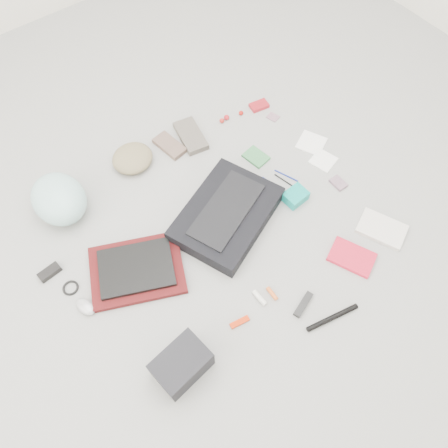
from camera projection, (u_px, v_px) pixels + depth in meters
ground_plane at (224, 229)px, 2.08m from camera, size 4.00×4.00×0.00m
messenger_bag at (227, 215)px, 2.07m from camera, size 0.60×0.52×0.08m
bag_flap at (227, 209)px, 2.03m from camera, size 0.45×0.33×0.01m
laptop_sleeve at (137, 270)px, 1.96m from camera, size 0.50×0.45×0.03m
laptop at (136, 268)px, 1.94m from camera, size 0.39×0.35×0.02m
bike_helmet at (59, 199)px, 2.05m from camera, size 0.25×0.31×0.18m
beanie at (132, 158)px, 2.24m from camera, size 0.26×0.25×0.07m
mitten_left at (170, 146)px, 2.32m from camera, size 0.12×0.19×0.03m
mitten_right at (191, 136)px, 2.34m from camera, size 0.16×0.25×0.03m
power_brick at (50, 272)px, 1.95m from camera, size 0.10×0.06×0.03m
cable_coil at (71, 288)px, 1.92m from camera, size 0.09×0.09×0.01m
mouse at (86, 307)px, 1.87m from camera, size 0.08×0.11×0.04m
camera_bag at (182, 365)px, 1.70m from camera, size 0.23×0.18×0.14m
multitool at (240, 322)px, 1.85m from camera, size 0.09×0.04×0.01m
toiletry_tube_white at (260, 298)px, 1.90m from camera, size 0.02×0.08×0.02m
toiletry_tube_orange at (272, 293)px, 1.91m from camera, size 0.02×0.07×0.02m
u_lock at (303, 304)px, 1.88m from camera, size 0.13×0.07×0.02m
bike_pump at (332, 318)px, 1.85m from camera, size 0.25×0.07×0.02m
book_red at (352, 257)px, 1.99m from camera, size 0.20×0.24×0.02m
book_white at (382, 229)px, 2.07m from camera, size 0.22×0.26×0.02m
notepad at (256, 157)px, 2.29m from camera, size 0.11×0.14×0.01m
pen_blue at (273, 184)px, 2.20m from camera, size 0.04×0.13×0.01m
pen_black at (284, 180)px, 2.22m from camera, size 0.03×0.12×0.01m
pen_navy at (286, 176)px, 2.23m from camera, size 0.06×0.13×0.01m
accordion_wallet at (295, 196)px, 2.14m from camera, size 0.12×0.09×0.06m
card_deck at (338, 183)px, 2.20m from camera, size 0.06×0.08×0.02m
napkin_top at (311, 143)px, 2.34m from camera, size 0.18×0.18×0.01m
napkin_bottom at (323, 160)px, 2.28m from camera, size 0.14×0.14×0.01m
lollipop_a at (222, 121)px, 2.40m from camera, size 0.03×0.03×0.03m
lollipop_b at (227, 117)px, 2.41m from camera, size 0.03×0.03×0.03m
lollipop_c at (241, 113)px, 2.43m from camera, size 0.03×0.03×0.03m
altoids_tin at (259, 106)px, 2.46m from camera, size 0.11×0.08×0.02m
stamp_sheet at (273, 117)px, 2.43m from camera, size 0.07×0.07×0.00m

